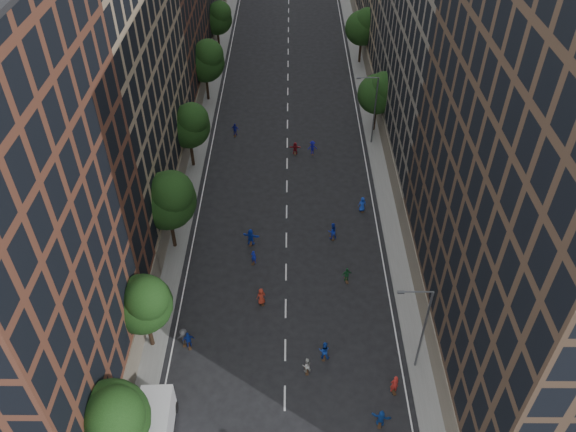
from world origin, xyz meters
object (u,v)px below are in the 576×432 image
at_px(streetlamp_near, 422,326).
at_px(cargo_van, 155,427).
at_px(streetlamp_far, 373,107).
at_px(skater_2, 324,351).

relative_size(streetlamp_near, cargo_van, 1.66).
bearing_deg(streetlamp_far, cargo_van, -116.63).
bearing_deg(streetlamp_near, streetlamp_far, 90.00).
relative_size(cargo_van, skater_2, 2.96).
xyz_separation_m(streetlamp_far, skater_2, (-7.17, -32.23, -4.25)).
bearing_deg(streetlamp_far, streetlamp_near, -90.00).
bearing_deg(cargo_van, streetlamp_near, 15.35).
bearing_deg(skater_2, cargo_van, 37.69).
bearing_deg(streetlamp_far, skater_2, -102.54).
distance_m(streetlamp_near, streetlamp_far, 33.00).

